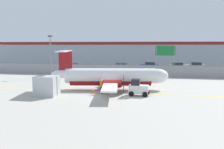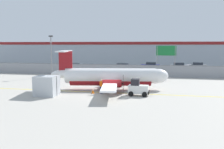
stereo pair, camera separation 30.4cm
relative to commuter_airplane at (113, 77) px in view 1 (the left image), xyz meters
name	(u,v)px [view 1 (the left image)]	position (x,y,z in m)	size (l,w,h in m)	color
ground_plane	(113,93)	(0.46, -2.17, -1.60)	(140.00, 140.00, 0.01)	#ADA89E
perimeter_fence	(130,70)	(0.46, 13.83, -0.49)	(98.00, 0.10, 2.10)	gray
parking_lot_strip	(136,70)	(0.46, 25.33, -1.54)	(98.00, 17.00, 0.12)	#38383A
background_building	(142,53)	(0.46, 43.82, 1.66)	(91.00, 8.10, 6.50)	#A8B2BC
commuter_airplane	(113,77)	(0.00, 0.00, 0.00)	(14.87, 16.04, 4.92)	white
baggage_tug	(138,88)	(3.55, -3.21, -0.75)	(2.36, 1.43, 1.88)	silver
ground_crew_worker	(102,85)	(-0.74, -2.87, -0.65)	(0.47, 0.52, 1.70)	#191E4C
cargo_container	(47,86)	(-6.44, -5.22, -0.50)	(2.44, 2.02, 2.20)	#B7BCC1
traffic_cone_near_left	(99,83)	(-2.44, 2.92, -1.29)	(0.36, 0.36, 0.64)	orange
traffic_cone_near_right	(93,91)	(-1.72, -3.01, -1.29)	(0.36, 0.36, 0.64)	orange
traffic_cone_far_left	(135,89)	(2.93, -1.03, -1.29)	(0.36, 0.36, 0.64)	orange
parked_car_0	(72,67)	(-13.01, 20.85, -0.71)	(4.31, 2.24, 1.58)	#19662D
parked_car_1	(86,68)	(-9.25, 18.99, -0.71)	(4.39, 2.44, 1.58)	#19662D
parked_car_2	(121,67)	(-2.53, 22.64, -0.71)	(4.34, 2.32, 1.58)	slate
parked_car_3	(149,66)	(3.37, 27.15, -0.71)	(4.23, 2.06, 1.58)	navy
parked_car_4	(178,66)	(9.75, 27.00, -0.71)	(4.30, 2.22, 1.58)	gray
parked_car_5	(196,66)	(13.84, 28.75, -0.71)	(4.36, 2.35, 1.58)	gray
apron_light_pole	(50,52)	(-13.17, 10.40, 2.70)	(0.70, 0.30, 7.27)	slate
highway_sign	(165,53)	(6.71, 15.95, 2.54)	(3.60, 0.14, 5.50)	slate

